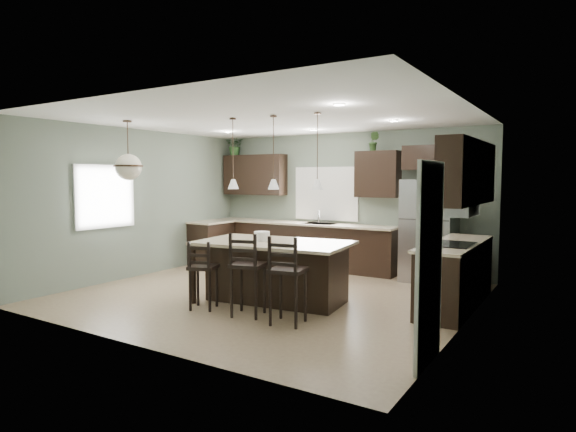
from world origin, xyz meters
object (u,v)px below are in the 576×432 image
Objects in this scene: bar_stool_left at (203,275)px; bar_stool_right at (288,280)px; bar_stool_center at (248,274)px; kitchen_island at (274,272)px; refrigerator at (429,231)px; serving_dish at (262,236)px; plant_back_left at (235,145)px.

bar_stool_left is 0.86× the size of bar_stool_right.
bar_stool_right reaches higher than bar_stool_center.
bar_stool_left is (-0.64, -0.85, 0.03)m from kitchen_island.
bar_stool_left is (-2.20, -3.57, -0.43)m from refrigerator.
serving_dish reaches higher than bar_stool_left.
plant_back_left is at bearing 129.27° from kitchen_island.
kitchen_island is 4.69m from plant_back_left.
bar_stool_right reaches higher than bar_stool_left.
bar_stool_right is at bearing -102.69° from refrigerator.
bar_stool_center reaches higher than bar_stool_left.
bar_stool_center is at bearing -88.63° from kitchen_island.
bar_stool_left reaches higher than kitchen_island.
serving_dish is 0.21× the size of bar_stool_right.
serving_dish is at bearing 96.35° from bar_stool_center.
refrigerator is at bearing 51.86° from bar_stool_center.
bar_stool_left is at bearing 170.93° from bar_stool_right.
bar_stool_left is (-0.44, -0.83, -0.50)m from serving_dish.
bar_stool_right is at bearing -44.73° from plant_back_left.
refrigerator is 3.82m from bar_stool_center.
kitchen_island is at bearing -44.13° from plant_back_left.
refrigerator is 3.17m from kitchen_island.
kitchen_island is 4.96× the size of plant_back_left.
refrigerator is 7.71× the size of serving_dish.
serving_dish is 4.35m from plant_back_left.
serving_dish is 1.32m from bar_stool_right.
serving_dish is at bearing -46.33° from plant_back_left.
kitchen_island is 1.97× the size of bar_stool_right.
refrigerator is 4.22m from bar_stool_left.
serving_dish is at bearing 180.00° from kitchen_island.
bar_stool_center is at bearing -68.04° from serving_dish.
plant_back_left reaches higher than bar_stool_left.
refrigerator reaches higher than serving_dish.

